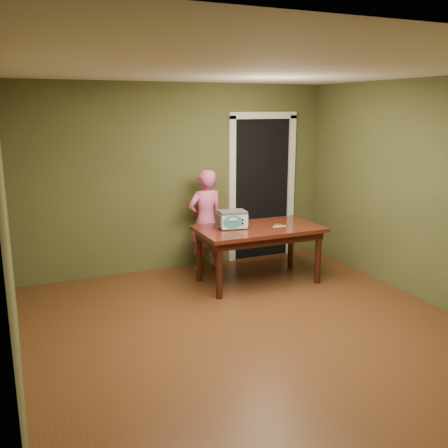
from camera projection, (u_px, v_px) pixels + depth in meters
floor at (260, 336)px, 5.07m from camera, size 5.00×5.00×0.00m
room_shell at (263, 168)px, 4.68m from camera, size 4.52×5.02×2.61m
doorway at (253, 186)px, 7.82m from camera, size 1.10×0.66×2.25m
dining_table at (258, 234)px, 6.49m from camera, size 1.61×0.91×0.75m
toy_oven at (232, 219)px, 6.38m from camera, size 0.39×0.29×0.23m
baking_pan at (278, 225)px, 6.53m from camera, size 0.10×0.10×0.02m
spatula at (279, 226)px, 6.48m from camera, size 0.18×0.04×0.01m
child at (206, 221)px, 6.97m from camera, size 0.55×0.39×1.44m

